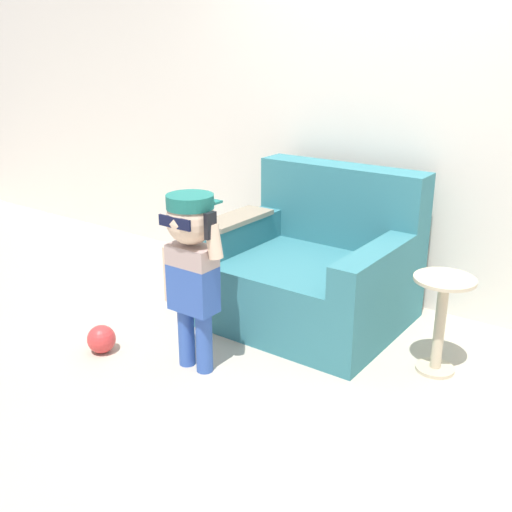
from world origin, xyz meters
The scene contains 6 objects.
ground_plane centered at (0.00, 0.00, 0.00)m, with size 10.00×10.00×0.00m, color #BCB29E.
wall_back centered at (0.00, 0.65, 1.30)m, with size 10.00×0.05×2.60m.
armchair centered at (-0.21, 0.08, 0.32)m, with size 1.14×0.99×0.93m.
person_child centered at (-0.39, -0.84, 0.64)m, with size 0.39×0.29×0.96m.
side_table centered at (0.67, -0.11, 0.32)m, with size 0.32×0.32×0.53m.
toy_ball centered at (-0.93, -1.02, 0.08)m, with size 0.16×0.16×0.16m.
Camera 1 is at (1.55, -2.96, 1.66)m, focal length 42.00 mm.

